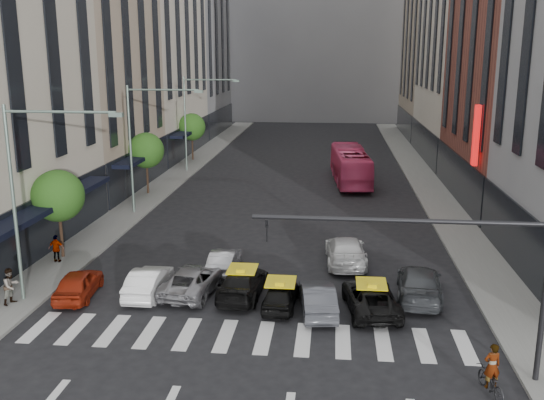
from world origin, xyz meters
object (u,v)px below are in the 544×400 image
(bus, at_px, (350,166))
(motorcycle, at_px, (491,382))
(streetlamp_near, at_px, (32,178))
(streetlamp_mid, at_px, (143,132))
(taxi_center, at_px, (281,295))
(car_red, at_px, (78,284))
(streetlamp_far, at_px, (195,111))
(pedestrian_near, at_px, (11,286))
(car_white_front, at_px, (149,282))
(taxi_left, at_px, (243,283))
(pedestrian_far, at_px, (57,249))

(bus, height_order, motorcycle, bus)
(streetlamp_near, bearing_deg, motorcycle, -17.45)
(streetlamp_mid, xyz_separation_m, taxi_center, (11.04, -15.41, -5.30))
(streetlamp_mid, relative_size, car_red, 2.30)
(streetlamp_mid, relative_size, taxi_center, 2.52)
(streetlamp_far, relative_size, taxi_center, 2.52)
(pedestrian_near, bearing_deg, streetlamp_mid, 14.85)
(car_white_front, bearing_deg, taxi_center, 172.77)
(taxi_left, bearing_deg, pedestrian_near, 16.21)
(car_red, distance_m, taxi_center, 9.66)
(taxi_left, relative_size, pedestrian_far, 3.05)
(car_white_front, bearing_deg, pedestrian_far, -30.26)
(streetlamp_far, height_order, pedestrian_near, streetlamp_far)
(car_white_front, relative_size, pedestrian_far, 2.68)
(car_red, height_order, pedestrian_near, pedestrian_near)
(streetlamp_far, height_order, taxi_left, streetlamp_far)
(car_red, distance_m, bus, 30.64)
(motorcycle, height_order, pedestrian_near, pedestrian_near)
(motorcycle, bearing_deg, car_red, -34.78)
(streetlamp_near, distance_m, car_white_front, 7.13)
(streetlamp_far, distance_m, car_red, 31.65)
(motorcycle, bearing_deg, streetlamp_near, -31.08)
(pedestrian_far, bearing_deg, car_white_front, 149.45)
(pedestrian_near, bearing_deg, motorcycle, -86.01)
(taxi_left, height_order, motorcycle, taxi_left)
(bus, bearing_deg, pedestrian_near, 56.44)
(streetlamp_near, height_order, taxi_center, streetlamp_near)
(pedestrian_near, bearing_deg, taxi_center, -65.64)
(streetlamp_far, relative_size, car_white_front, 2.20)
(streetlamp_far, xyz_separation_m, car_white_front, (4.63, -30.60, -5.23))
(taxi_center, distance_m, motorcycle, 10.09)
(streetlamp_far, distance_m, pedestrian_near, 32.96)
(bus, distance_m, motorcycle, 34.50)
(streetlamp_near, height_order, car_red, streetlamp_near)
(car_red, bearing_deg, streetlamp_far, -93.24)
(streetlamp_far, height_order, car_red, streetlamp_far)
(car_red, relative_size, taxi_left, 0.84)
(streetlamp_far, bearing_deg, car_red, -87.45)
(taxi_left, distance_m, pedestrian_near, 10.56)
(car_red, xyz_separation_m, motorcycle, (17.38, -6.72, -0.20))
(taxi_left, distance_m, pedestrian_far, 11.29)
(car_white_front, distance_m, bus, 28.82)
(motorcycle, bearing_deg, pedestrian_far, -41.86)
(streetlamp_mid, xyz_separation_m, streetlamp_far, (0.00, 16.00, 0.00))
(taxi_center, bearing_deg, bus, -94.57)
(taxi_left, bearing_deg, streetlamp_far, -69.44)
(bus, distance_m, pedestrian_far, 28.52)
(taxi_center, bearing_deg, taxi_left, -26.90)
(streetlamp_mid, relative_size, pedestrian_near, 5.31)
(pedestrian_near, bearing_deg, car_red, -42.57)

